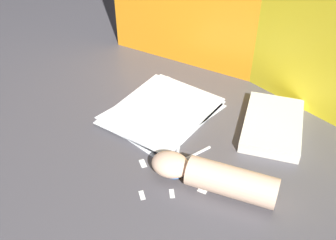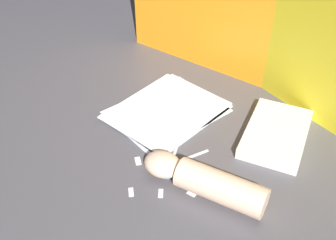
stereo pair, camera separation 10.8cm
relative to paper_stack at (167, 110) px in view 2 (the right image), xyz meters
name	(u,v)px [view 2 (the right image)]	position (x,y,z in m)	size (l,w,h in m)	color
ground_plane	(174,139)	(0.10, -0.07, -0.01)	(6.00, 6.00, 0.00)	#4C494F
backdrop_panel_left	(221,8)	(-0.06, 0.31, 0.22)	(0.73, 0.14, 0.46)	orange
backdrop_panel_center	(325,43)	(0.30, 0.31, 0.23)	(0.58, 0.12, 0.48)	yellow
paper_stack	(167,110)	(0.00, 0.00, 0.00)	(0.29, 0.35, 0.02)	white
book_closed	(276,133)	(0.30, 0.14, 0.01)	(0.25, 0.30, 0.03)	silver
scissors	(171,163)	(0.17, -0.15, 0.00)	(0.11, 0.17, 0.01)	silver
hand_forearm	(205,181)	(0.30, -0.16, 0.03)	(0.32, 0.17, 0.07)	beige
paper_scrap_near	(161,193)	(0.23, -0.24, -0.01)	(0.03, 0.03, 0.00)	white
paper_scrap_mid	(191,194)	(0.28, -0.18, -0.01)	(0.03, 0.02, 0.00)	white
paper_scrap_far	(131,192)	(0.17, -0.29, -0.01)	(0.03, 0.03, 0.00)	white
paper_scrap_side	(137,160)	(0.10, -0.20, -0.01)	(0.03, 0.03, 0.00)	white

